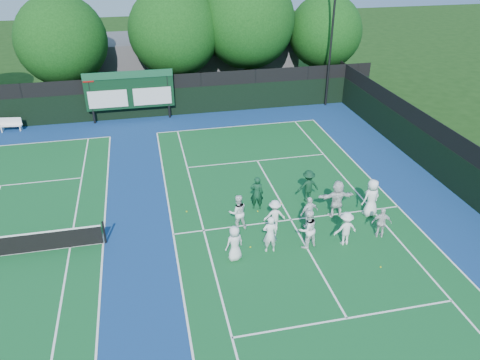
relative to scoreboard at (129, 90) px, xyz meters
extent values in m
plane|color=#14350E|center=(7.01, -15.59, -2.19)|extent=(120.00, 120.00, 0.00)
cube|color=navy|center=(1.01, -14.59, -2.19)|extent=(34.00, 32.00, 0.01)
cube|color=#115525|center=(7.01, -14.59, -2.18)|extent=(10.97, 23.77, 0.00)
cube|color=white|center=(7.01, -2.70, -2.18)|extent=(10.97, 0.08, 0.00)
cube|color=white|center=(1.53, -14.59, -2.18)|extent=(0.08, 23.77, 0.00)
cube|color=white|center=(12.50, -14.59, -2.18)|extent=(0.08, 23.77, 0.00)
cube|color=white|center=(2.90, -14.59, -2.18)|extent=(0.08, 23.77, 0.00)
cube|color=white|center=(11.13, -14.59, -2.18)|extent=(0.08, 23.77, 0.00)
cube|color=white|center=(7.01, -20.99, -2.18)|extent=(8.23, 0.08, 0.00)
cube|color=white|center=(7.01, -8.19, -2.18)|extent=(8.23, 0.08, 0.00)
cube|color=white|center=(7.01, -14.59, -2.18)|extent=(0.08, 12.80, 0.00)
cube|color=white|center=(-6.99, -2.70, -2.18)|extent=(10.97, 0.08, 0.00)
cube|color=white|center=(-1.50, -14.59, -2.18)|extent=(0.08, 23.77, 0.00)
cube|color=white|center=(-2.87, -14.59, -2.18)|extent=(0.08, 23.77, 0.00)
cube|color=white|center=(-6.99, -8.19, -2.18)|extent=(8.23, 0.08, 0.00)
cube|color=black|center=(1.01, 0.41, -1.19)|extent=(34.00, 0.08, 2.00)
cube|color=black|center=(1.01, 0.41, 0.31)|extent=(34.00, 0.05, 1.00)
cube|color=black|center=(16.01, -14.59, -1.19)|extent=(0.08, 32.00, 2.00)
cube|color=black|center=(16.01, -14.59, 0.31)|extent=(0.05, 32.00, 1.00)
cylinder|color=black|center=(-2.59, 0.01, -0.44)|extent=(0.16, 0.16, 3.50)
cylinder|color=black|center=(2.61, 0.01, -0.44)|extent=(0.16, 0.16, 3.50)
cube|color=black|center=(0.01, 0.01, 0.01)|extent=(6.00, 0.15, 2.60)
cube|color=#164E2F|center=(0.01, -0.09, 1.11)|extent=(6.00, 0.05, 0.50)
cube|color=silver|center=(-1.49, -0.09, -0.49)|extent=(2.60, 0.04, 1.20)
cube|color=silver|center=(1.51, -0.09, -0.49)|extent=(2.60, 0.04, 1.20)
cube|color=maroon|center=(-2.59, -0.09, 1.01)|extent=(0.70, 0.04, 0.50)
cube|color=#525256|center=(5.01, 8.41, -0.19)|extent=(18.00, 6.00, 4.00)
cylinder|color=black|center=(14.51, 0.11, 2.81)|extent=(0.16, 0.16, 10.00)
cylinder|color=black|center=(-1.39, -14.59, -1.64)|extent=(0.10, 0.10, 1.10)
cube|color=white|center=(-7.94, -0.29, -1.79)|extent=(1.48, 0.57, 0.06)
cube|color=white|center=(-7.94, -0.14, -1.52)|extent=(1.43, 0.25, 0.48)
cube|color=white|center=(-8.51, -0.29, -2.00)|extent=(0.10, 0.34, 0.38)
cube|color=white|center=(-7.36, -0.29, -2.00)|extent=(0.10, 0.34, 0.38)
cylinder|color=#311D0D|center=(-4.39, 3.91, -0.93)|extent=(0.44, 0.44, 2.52)
sphere|color=#0D3B0F|center=(-4.39, 3.91, 2.74)|extent=(6.41, 6.41, 6.41)
sphere|color=#0D3B0F|center=(-3.79, 4.21, 2.09)|extent=(4.49, 4.49, 4.49)
cylinder|color=#311D0D|center=(3.62, 3.91, -0.83)|extent=(0.44, 0.44, 2.73)
sphere|color=#0D3B0F|center=(3.62, 3.91, 3.06)|extent=(6.72, 6.72, 6.72)
sphere|color=#0D3B0F|center=(4.22, 4.21, 2.38)|extent=(4.70, 4.70, 4.70)
cylinder|color=#311D0D|center=(9.24, 3.91, -0.64)|extent=(0.44, 0.44, 3.09)
sphere|color=#0D3B0F|center=(9.24, 3.91, 3.56)|extent=(7.09, 7.09, 7.09)
sphere|color=#0D3B0F|center=(9.84, 4.21, 2.85)|extent=(4.96, 4.96, 4.96)
cylinder|color=#311D0D|center=(15.55, 3.91, -0.92)|extent=(0.44, 0.44, 2.55)
sphere|color=#0D3B0F|center=(15.55, 3.91, 2.53)|extent=(5.79, 5.79, 5.79)
sphere|color=#0D3B0F|center=(16.15, 4.21, 1.95)|extent=(4.05, 4.05, 4.05)
sphere|color=#C9CA17|center=(4.66, -16.27, -2.16)|extent=(0.07, 0.07, 0.07)
sphere|color=#C9CA17|center=(6.99, -13.11, -2.16)|extent=(0.07, 0.07, 0.07)
sphere|color=#C9CA17|center=(9.47, -18.68, -2.16)|extent=(0.07, 0.07, 0.07)
sphere|color=#C9CA17|center=(2.32, -12.86, -2.16)|extent=(0.07, 0.07, 0.07)
sphere|color=#C9CA17|center=(5.67, -13.57, -2.16)|extent=(0.07, 0.07, 0.07)
imported|color=white|center=(3.85, -16.87, -1.40)|extent=(0.90, 0.72, 1.59)
imported|color=white|center=(5.40, -16.66, -1.34)|extent=(0.65, 0.44, 1.71)
imported|color=white|center=(7.02, -16.68, -1.29)|extent=(1.04, 0.92, 1.80)
imported|color=white|center=(8.68, -16.84, -1.40)|extent=(1.05, 0.65, 1.57)
imported|color=silver|center=(10.44, -16.69, -1.46)|extent=(0.92, 0.58, 1.47)
imported|color=white|center=(4.45, -14.71, -1.34)|extent=(0.86, 0.69, 1.71)
imported|color=white|center=(6.03, -15.16, -1.44)|extent=(1.01, 0.62, 1.51)
imported|color=white|center=(7.60, -15.31, -1.41)|extent=(0.99, 0.63, 1.57)
imported|color=white|center=(9.19, -14.66, -1.27)|extent=(1.74, 0.63, 1.85)
imported|color=white|center=(10.78, -14.94, -1.25)|extent=(1.03, 0.80, 1.87)
imported|color=#103B23|center=(5.69, -13.24, -1.33)|extent=(0.71, 0.56, 1.72)
imported|color=#0E331D|center=(8.34, -13.09, -1.35)|extent=(1.10, 0.66, 1.68)
camera|label=1|loc=(0.77, -31.95, 9.90)|focal=35.00mm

